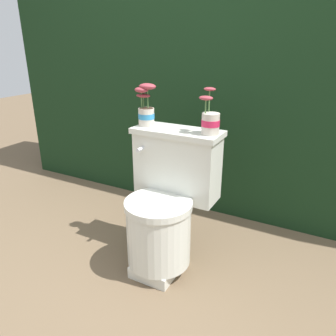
# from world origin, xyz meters

# --- Properties ---
(ground_plane) EXTENTS (12.00, 12.00, 0.00)m
(ground_plane) POSITION_xyz_m (0.00, 0.00, 0.00)
(ground_plane) COLOR brown
(hedge_backdrop) EXTENTS (3.45, 0.72, 1.73)m
(hedge_backdrop) POSITION_xyz_m (0.00, 1.16, 0.86)
(hedge_backdrop) COLOR black
(hedge_backdrop) RESTS_ON ground
(toilet) EXTENTS (0.49, 0.50, 0.77)m
(toilet) POSITION_xyz_m (0.09, 0.10, 0.38)
(toilet) COLOR silver
(toilet) RESTS_ON ground
(potted_plant_left) EXTENTS (0.12, 0.09, 0.23)m
(potted_plant_left) POSITION_xyz_m (-0.11, 0.22, 0.87)
(potted_plant_left) COLOR beige
(potted_plant_left) RESTS_ON toilet
(potted_plant_midleft) EXTENTS (0.11, 0.10, 0.23)m
(potted_plant_midleft) POSITION_xyz_m (0.27, 0.21, 0.85)
(potted_plant_midleft) COLOR beige
(potted_plant_midleft) RESTS_ON toilet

